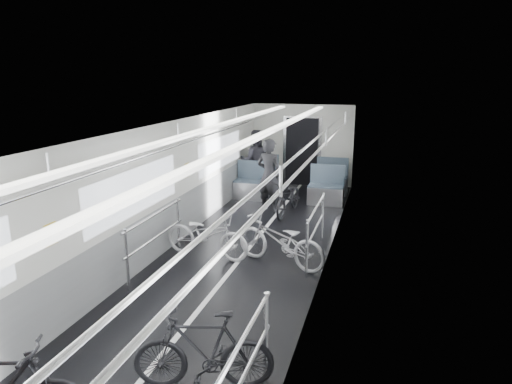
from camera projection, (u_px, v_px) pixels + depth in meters
car_shell at (253, 188)px, 8.75m from camera, size 3.02×14.01×2.41m
bike_left_far at (207, 235)px, 8.24m from camera, size 1.71×0.78×0.87m
bike_right_near at (203, 350)px, 4.76m from camera, size 1.55×0.81×0.89m
bike_right_mid at (280, 241)px, 7.88m from camera, size 1.83×1.13×0.91m
bike_aisle at (289, 197)px, 10.80m from camera, size 0.72×1.65×0.84m
person_standing at (269, 176)px, 10.91m from camera, size 0.74×0.59×1.79m
person_seated at (255, 161)px, 12.80m from camera, size 1.01×0.89×1.76m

